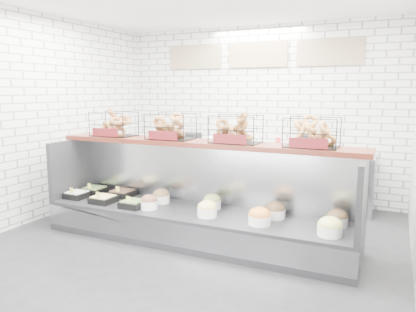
% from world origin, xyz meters
% --- Properties ---
extents(ground, '(5.50, 5.50, 0.00)m').
position_xyz_m(ground, '(0.00, 0.00, 0.00)').
color(ground, black).
rests_on(ground, ground).
extents(room_shell, '(5.02, 5.51, 3.01)m').
position_xyz_m(room_shell, '(0.00, 0.60, 2.06)').
color(room_shell, silver).
rests_on(room_shell, ground).
extents(display_case, '(4.00, 0.90, 1.20)m').
position_xyz_m(display_case, '(0.01, 0.34, 0.33)').
color(display_case, black).
rests_on(display_case, ground).
extents(bagel_shelf, '(4.10, 0.50, 0.40)m').
position_xyz_m(bagel_shelf, '(-0.00, 0.52, 1.39)').
color(bagel_shelf, '#3B130C').
rests_on(bagel_shelf, display_case).
extents(prep_counter, '(4.00, 0.60, 1.20)m').
position_xyz_m(prep_counter, '(-0.01, 2.43, 0.47)').
color(prep_counter, '#93969B').
rests_on(prep_counter, ground).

